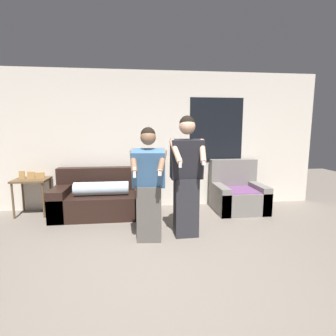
{
  "coord_description": "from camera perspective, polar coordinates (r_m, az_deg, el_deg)",
  "views": [
    {
      "loc": [
        -0.32,
        -2.48,
        1.6
      ],
      "look_at": [
        0.12,
        1.16,
        1.04
      ],
      "focal_mm": 28.0,
      "sensor_mm": 36.0,
      "label": 1
    }
  ],
  "objects": [
    {
      "name": "person_right",
      "position": [
        3.8,
        4.06,
        -1.87
      ],
      "size": [
        0.52,
        0.48,
        1.77
      ],
      "color": "#28282D",
      "rests_on": "ground_plane"
    },
    {
      "name": "armchair",
      "position": [
        5.34,
        14.85,
        -5.57
      ],
      "size": [
        0.95,
        0.87,
        0.97
      ],
      "color": "slate",
      "rests_on": "ground_plane"
    },
    {
      "name": "side_table",
      "position": [
        5.42,
        -27.54,
        -3.03
      ],
      "size": [
        0.59,
        0.5,
        0.83
      ],
      "color": "brown",
      "rests_on": "ground_plane"
    },
    {
      "name": "couch",
      "position": [
        5.02,
        -13.95,
        -6.5
      ],
      "size": [
        1.73,
        0.86,
        0.85
      ],
      "color": "black",
      "rests_on": "ground_plane"
    },
    {
      "name": "ground_plane",
      "position": [
        2.96,
        0.47,
        -23.9
      ],
      "size": [
        14.0,
        14.0,
        0.0
      ],
      "primitive_type": "plane",
      "color": "slate"
    },
    {
      "name": "person_left",
      "position": [
        3.65,
        -4.2,
        -3.87
      ],
      "size": [
        0.52,
        0.54,
        1.61
      ],
      "color": "#56514C",
      "rests_on": "ground_plane"
    },
    {
      "name": "wall_back",
      "position": [
        5.29,
        -3.14,
        6.06
      ],
      "size": [
        6.77,
        0.07,
        2.7
      ],
      "color": "silver",
      "rests_on": "ground_plane"
    }
  ]
}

